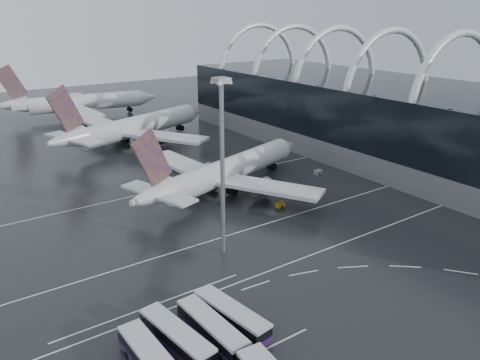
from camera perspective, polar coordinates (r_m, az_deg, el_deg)
ground at (r=79.16m, az=5.56°, el=-9.30°), size 420.00×420.00×0.00m
terminal at (r=131.87m, az=20.96°, el=6.50°), size 42.00×160.00×34.90m
lane_marking_near at (r=77.86m, az=6.52°, el=-9.87°), size 120.00×0.25×0.01m
lane_marking_mid at (r=87.54m, az=0.48°, el=-6.18°), size 120.00×0.25×0.01m
lane_marking_far at (r=109.73m, az=-7.97°, el=-0.83°), size 120.00×0.25×0.01m
bus_bay_line_north at (r=68.29m, az=-10.60°, el=-14.80°), size 28.00×0.25×0.01m
airliner_main at (r=104.33m, az=-1.88°, el=0.98°), size 54.01×46.78×18.66m
airliner_gate_b at (r=146.25m, az=-12.83°, el=6.26°), size 58.36×51.86×20.83m
airliner_gate_c at (r=191.36m, az=-19.15°, el=8.82°), size 58.82×53.76×20.95m
bus_row_near_b at (r=59.59m, az=-7.73°, el=-18.50°), size 4.38×12.53×3.02m
bus_row_near_c at (r=60.46m, az=-3.45°, el=-17.70°), size 3.35×12.33×3.01m
bus_row_near_d at (r=62.54m, az=-1.06°, el=-16.21°), size 4.41×12.45×3.00m
floodlight_mast at (r=73.05m, az=-2.19°, el=3.92°), size 2.24×2.24×29.26m
gse_cart_belly_c at (r=97.88m, az=4.95°, el=-3.00°), size 1.91×1.13×1.04m
gse_cart_belly_d at (r=118.42m, az=9.50°, el=0.94°), size 2.04×1.20×1.11m
gse_cart_belly_e at (r=109.87m, az=-0.07°, el=-0.29°), size 2.06×1.22×1.12m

